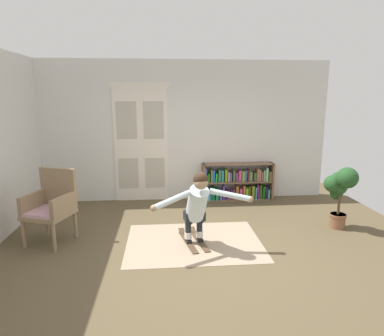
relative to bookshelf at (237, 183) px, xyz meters
The scene contains 9 objects.
ground_plane 2.65m from the bookshelf, 114.41° to the right, with size 7.20×7.20×0.00m, color brown.
back_wall 1.55m from the bookshelf, 169.12° to the left, with size 6.00×0.10×2.90m, color silver.
double_door 2.20m from the bookshelf, behind, with size 1.22×0.05×2.45m.
rug 2.40m from the bookshelf, 118.06° to the right, with size 2.03×1.53×0.01m, color tan.
bookshelf is the anchor object (origin of this frame).
wicker_chair 3.74m from the bookshelf, 150.51° to the right, with size 0.77×0.77×1.10m.
potted_plant 2.20m from the bookshelf, 51.82° to the right, with size 0.47×0.49×1.06m.
skis_pair 2.37m from the bookshelf, 118.53° to the right, with size 0.43×0.87×0.07m.
person_skier 2.53m from the bookshelf, 115.46° to the right, with size 1.45×0.77×1.09m.
Camera 1 is at (-0.47, -4.51, 2.19)m, focal length 31.79 mm.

